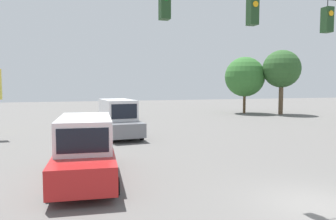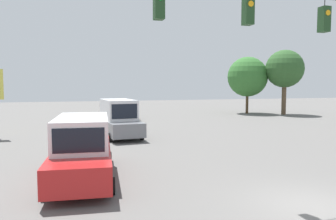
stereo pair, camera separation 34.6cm
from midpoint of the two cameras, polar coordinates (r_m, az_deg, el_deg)
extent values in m
plane|color=#605E5B|center=(12.31, 24.49, -14.98)|extent=(140.00, 140.00, 0.00)
cube|color=#1E3D1E|center=(14.07, 26.20, 13.96)|extent=(0.32, 0.36, 0.94)
cylinder|color=black|center=(14.19, 26.29, 16.41)|extent=(0.03, 0.03, 0.29)
cylinder|color=orange|center=(13.97, 26.78, 14.90)|extent=(0.20, 0.02, 0.20)
cube|color=#1E3D1E|center=(12.23, 14.59, 16.32)|extent=(0.32, 0.36, 0.95)
cylinder|color=orange|center=(12.12, 15.09, 17.45)|extent=(0.20, 0.02, 0.20)
cube|color=#1E3D1E|center=(11.00, -0.65, 17.79)|extent=(0.32, 0.36, 0.91)
cube|color=#A8AAB2|center=(38.70, -6.93, -0.05)|extent=(2.00, 4.55, 1.26)
cube|color=#A8AAB2|center=(38.65, -6.94, 1.15)|extent=(1.69, 2.06, 0.36)
cube|color=black|center=(37.69, -6.60, 1.06)|extent=(1.36, 0.11, 0.25)
cylinder|color=black|center=(37.17, -7.69, -1.22)|extent=(0.26, 0.65, 0.64)
cylinder|color=black|center=(37.57, -5.16, -1.14)|extent=(0.26, 0.65, 0.64)
cylinder|color=black|center=(39.98, -8.58, -0.83)|extent=(0.26, 0.65, 0.64)
cylinder|color=black|center=(40.35, -6.21, -0.76)|extent=(0.26, 0.65, 0.64)
cube|color=slate|center=(25.37, -8.10, -2.77)|extent=(2.91, 6.65, 1.00)
cube|color=silver|center=(25.55, -8.29, 0.12)|extent=(2.51, 4.31, 1.52)
cube|color=black|center=(23.54, -7.15, -0.24)|extent=(1.86, 0.19, 1.06)
cylinder|color=black|center=(23.16, -9.71, -4.74)|extent=(0.28, 0.66, 0.64)
cylinder|color=black|center=(23.73, -4.17, -4.46)|extent=(0.28, 0.66, 0.64)
cylinder|color=black|center=(27.25, -11.49, -3.37)|extent=(0.28, 0.66, 0.64)
cylinder|color=black|center=(27.73, -6.73, -3.17)|extent=(0.28, 0.66, 0.64)
cube|color=red|center=(14.46, -14.02, -8.41)|extent=(2.90, 7.15, 1.00)
cube|color=silver|center=(14.59, -14.04, -3.69)|extent=(2.51, 4.63, 1.31)
cube|color=black|center=(12.38, -14.52, -5.16)|extent=(1.86, 0.17, 0.91)
cylinder|color=black|center=(12.52, -19.93, -12.96)|extent=(0.27, 0.66, 0.64)
cylinder|color=black|center=(12.39, -8.93, -12.93)|extent=(0.27, 0.66, 0.64)
cylinder|color=black|center=(16.87, -17.62, -8.37)|extent=(0.27, 0.66, 0.64)
cylinder|color=black|center=(16.77, -9.60, -8.30)|extent=(0.27, 0.66, 0.64)
cone|color=orange|center=(15.00, -12.26, -10.02)|extent=(0.34, 0.34, 0.57)
cone|color=orange|center=(18.35, -13.40, -7.36)|extent=(0.34, 0.34, 0.57)
cone|color=orange|center=(21.77, -13.61, -5.49)|extent=(0.34, 0.34, 0.57)
cone|color=orange|center=(25.18, -13.75, -4.14)|extent=(0.34, 0.34, 0.57)
cone|color=orange|center=(28.41, -13.87, -3.17)|extent=(0.34, 0.34, 0.57)
cylinder|color=brown|center=(45.97, 19.74, 2.17)|extent=(0.58, 0.58, 4.68)
sphere|color=#2D5628|center=(45.98, 19.86, 6.78)|extent=(4.95, 4.95, 4.95)
cylinder|color=#4C3823|center=(46.25, 13.82, 1.60)|extent=(0.37, 0.37, 3.53)
sphere|color=#336B2D|center=(46.21, 13.89, 5.64)|extent=(5.43, 5.43, 5.43)
camera|label=1|loc=(0.17, -89.56, 0.03)|focal=35.00mm
camera|label=2|loc=(0.17, 90.44, -0.03)|focal=35.00mm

